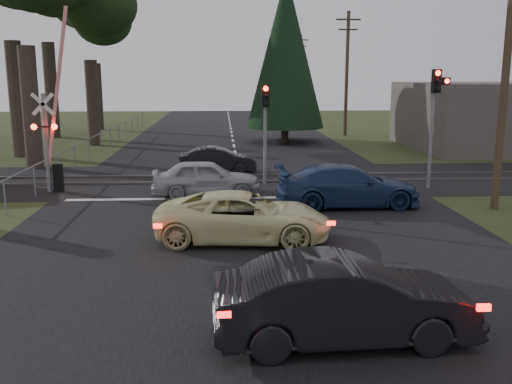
{
  "coord_description": "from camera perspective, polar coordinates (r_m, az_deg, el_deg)",
  "views": [
    {
      "loc": [
        -0.78,
        -12.44,
        4.5
      ],
      "look_at": [
        0.16,
        3.02,
        1.3
      ],
      "focal_mm": 40.0,
      "sensor_mm": 36.0,
      "label": 1
    }
  ],
  "objects": [
    {
      "name": "rail_far",
      "position": [
        25.64,
        -1.67,
        1.68
      ],
      "size": [
        120.0,
        0.12,
        0.1
      ],
      "primitive_type": "cube",
      "color": "#59544C",
      "rests_on": "ground"
    },
    {
      "name": "dark_hatchback",
      "position": [
        9.95,
        8.78,
        -10.71
      ],
      "size": [
        4.52,
        1.77,
        1.47
      ],
      "primitive_type": "imported",
      "rotation": [
        0.0,
        0.0,
        1.62
      ],
      "color": "black",
      "rests_on": "ground"
    },
    {
      "name": "cream_coupe",
      "position": [
        15.63,
        -1.24,
        -2.52
      ],
      "size": [
        5.0,
        2.65,
        1.34
      ],
      "primitive_type": "imported",
      "rotation": [
        0.0,
        0.0,
        1.48
      ],
      "color": "beige",
      "rests_on": "ground"
    },
    {
      "name": "euc_tree_e",
      "position": [
        49.76,
        -16.01,
        17.02
      ],
      "size": [
        6.0,
        6.0,
        13.2
      ],
      "color": "#473D33",
      "rests_on": "ground"
    },
    {
      "name": "dark_car_far",
      "position": [
        26.66,
        -3.83,
        3.22
      ],
      "size": [
        3.61,
        1.34,
        1.18
      ],
      "primitive_type": "imported",
      "rotation": [
        0.0,
        0.0,
        1.55
      ],
      "color": "black",
      "rests_on": "ground"
    },
    {
      "name": "traffic_signal_right",
      "position": [
        23.47,
        17.51,
        8.25
      ],
      "size": [
        0.68,
        0.48,
        4.7
      ],
      "color": "slate",
      "rests_on": "ground"
    },
    {
      "name": "ground",
      "position": [
        13.25,
        0.11,
        -8.18
      ],
      "size": [
        120.0,
        120.0,
        0.0
      ],
      "primitive_type": "plane",
      "color": "#2A3518",
      "rests_on": "ground"
    },
    {
      "name": "silver_car",
      "position": [
        21.45,
        -5.02,
        1.39
      ],
      "size": [
        4.12,
        1.86,
        1.37
      ],
      "primitive_type": "imported",
      "rotation": [
        0.0,
        0.0,
        1.63
      ],
      "color": "#A1A4A9",
      "rests_on": "ground"
    },
    {
      "name": "conifer_tree",
      "position": [
        38.7,
        2.98,
        13.87
      ],
      "size": [
        5.2,
        5.2,
        11.0
      ],
      "color": "#473D33",
      "rests_on": "ground"
    },
    {
      "name": "rail_corridor",
      "position": [
        24.86,
        -1.61,
        1.26
      ],
      "size": [
        120.0,
        8.0,
        0.01
      ],
      "primitive_type": "cube",
      "color": "black",
      "rests_on": "ground"
    },
    {
      "name": "blue_sedan",
      "position": [
        19.95,
        9.15,
        0.6
      ],
      "size": [
        5.02,
        2.18,
        1.44
      ],
      "primitive_type": "imported",
      "rotation": [
        0.0,
        0.0,
        1.6
      ],
      "color": "#1A2C4E",
      "rests_on": "ground"
    },
    {
      "name": "stop_line",
      "position": [
        21.14,
        -1.27,
        -0.59
      ],
      "size": [
        13.0,
        0.35,
        0.0
      ],
      "primitive_type": "cube",
      "color": "silver",
      "rests_on": "ground"
    },
    {
      "name": "utility_pole_far",
      "position": [
        68.07,
        4.47,
        11.83
      ],
      "size": [
        1.8,
        0.26,
        9.0
      ],
      "color": "#4C3D2D",
      "rests_on": "ground"
    },
    {
      "name": "traffic_signal_center",
      "position": [
        23.25,
        0.94,
        7.5
      ],
      "size": [
        0.32,
        0.48,
        4.1
      ],
      "color": "slate",
      "rests_on": "ground"
    },
    {
      "name": "utility_pole_mid",
      "position": [
        43.44,
        9.07,
        11.83
      ],
      "size": [
        1.8,
        0.26,
        9.0
      ],
      "color": "#4C3D2D",
      "rests_on": "ground"
    },
    {
      "name": "utility_pole_near",
      "position": [
        20.64,
        23.74,
        11.34
      ],
      "size": [
        1.8,
        0.26,
        9.0
      ],
      "color": "#4C3D2D",
      "rests_on": "ground"
    },
    {
      "name": "rail_near",
      "position": [
        24.07,
        -1.55,
        1.02
      ],
      "size": [
        120.0,
        0.12,
        0.1
      ],
      "primitive_type": "cube",
      "color": "#59544C",
      "rests_on": "ground"
    },
    {
      "name": "crossing_signal",
      "position": [
        23.28,
        -19.72,
        4.97
      ],
      "size": [
        1.62,
        0.38,
        6.96
      ],
      "color": "slate",
      "rests_on": "ground"
    },
    {
      "name": "road",
      "position": [
        22.9,
        -1.44,
        0.35
      ],
      "size": [
        14.0,
        100.0,
        0.01
      ],
      "primitive_type": "cube",
      "color": "black",
      "rests_on": "ground"
    },
    {
      "name": "fence_left",
      "position": [
        35.92,
        -14.74,
        4.1
      ],
      "size": [
        0.1,
        36.0,
        1.2
      ],
      "primitive_type": null,
      "color": "slate",
      "rests_on": "ground"
    }
  ]
}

